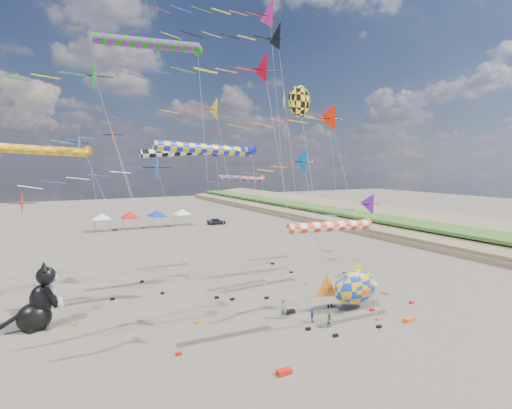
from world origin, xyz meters
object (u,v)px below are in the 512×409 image
at_px(child_blue, 312,315).
at_px(parked_car, 216,221).
at_px(cat_inflatable, 37,296).
at_px(fish_inflatable, 355,287).
at_px(person_adult, 284,309).
at_px(child_green, 330,321).

relative_size(child_blue, parked_car, 0.28).
bearing_deg(parked_car, cat_inflatable, 153.98).
distance_m(cat_inflatable, fish_inflatable, 24.82).
distance_m(fish_inflatable, parked_car, 49.85).
distance_m(person_adult, child_green, 3.75).
bearing_deg(child_blue, fish_inflatable, -57.69).
height_order(person_adult, parked_car, person_adult).
xyz_separation_m(cat_inflatable, fish_inflatable, (23.47, -8.05, -0.55)).
xyz_separation_m(person_adult, parked_car, (14.23, 48.17, -0.16)).
xyz_separation_m(person_adult, child_blue, (1.63, -1.56, -0.28)).
relative_size(fish_inflatable, parked_car, 1.56).
distance_m(cat_inflatable, child_blue, 20.70).
relative_size(child_green, child_blue, 1.01).
bearing_deg(child_green, parked_car, 86.71).
bearing_deg(person_adult, child_blue, -41.51).
bearing_deg(child_blue, child_green, -135.05).
height_order(cat_inflatable, child_blue, cat_inflatable).
bearing_deg(fish_inflatable, parked_car, 80.92).
xyz_separation_m(fish_inflatable, child_blue, (-4.73, -0.51, -1.40)).
distance_m(child_green, child_blue, 1.59).
xyz_separation_m(cat_inflatable, child_blue, (18.74, -8.56, -1.95)).
bearing_deg(child_blue, cat_inflatable, 91.61).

